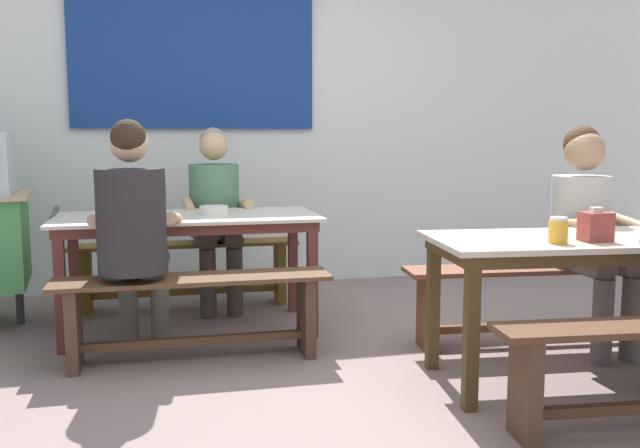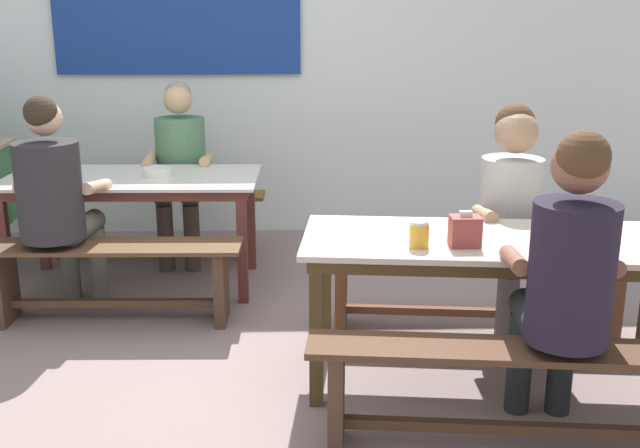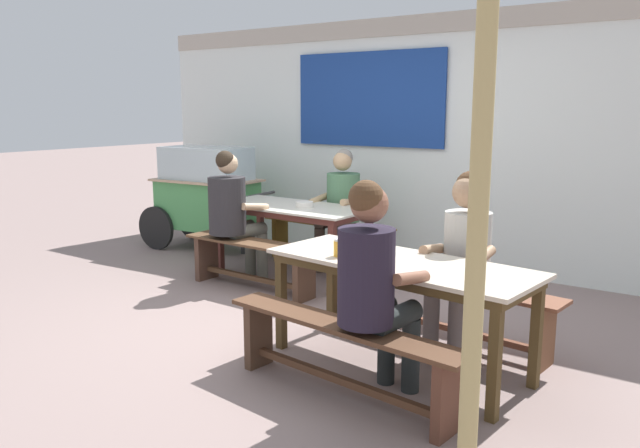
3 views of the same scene
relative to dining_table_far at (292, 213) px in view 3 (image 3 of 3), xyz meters
name	(u,v)px [view 3 (image 3 of 3)]	position (x,y,z in m)	size (l,w,h in m)	color
ground_plane	(290,320)	(0.81, -1.10, -0.65)	(40.00, 40.00, 0.00)	gray
backdrop_wall	(423,136)	(0.79, 1.30, 0.74)	(7.38, 0.23, 2.66)	white
dining_table_far	(292,213)	(0.00, 0.00, 0.00)	(1.61, 0.79, 0.73)	beige
dining_table_near	(400,271)	(1.96, -1.41, 0.00)	(1.85, 0.87, 0.73)	beige
bench_far_back	(327,237)	(0.02, 0.61, -0.35)	(1.60, 0.30, 0.46)	brown
bench_far_front	(252,258)	(-0.02, -0.61, -0.35)	(1.49, 0.35, 0.46)	brown
bench_near_back	(445,300)	(2.03, -0.81, -0.34)	(1.75, 0.47, 0.46)	brown
bench_near_front	(341,348)	(1.90, -2.02, -0.34)	(1.67, 0.42, 0.46)	#4F3120
food_cart	(206,191)	(-1.60, 0.38, 0.06)	(1.62, 0.82, 1.24)	#4B9A54
person_right_near_table	(463,249)	(2.19, -0.90, 0.08)	(0.44, 0.59, 1.28)	#665B5A
person_near_front	(373,278)	(2.08, -1.97, 0.10)	(0.46, 0.57, 1.32)	#202525
person_left_back_turned	(232,209)	(-0.32, -0.54, 0.09)	(0.50, 0.60, 1.30)	#5F6054
person_center_facing	(340,201)	(0.23, 0.54, 0.07)	(0.47, 0.55, 1.27)	#473B31
tissue_box	(367,250)	(1.78, -1.53, 0.14)	(0.13, 0.10, 0.16)	#9A3D39
condiment_jar	(340,248)	(1.58, -1.54, 0.13)	(0.09, 0.09, 0.12)	gold
soup_bowl	(304,204)	(0.16, -0.01, 0.10)	(0.18, 0.18, 0.05)	silver
wooden_support_post	(476,250)	(2.87, -2.48, 0.47)	(0.09, 0.09, 2.25)	tan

